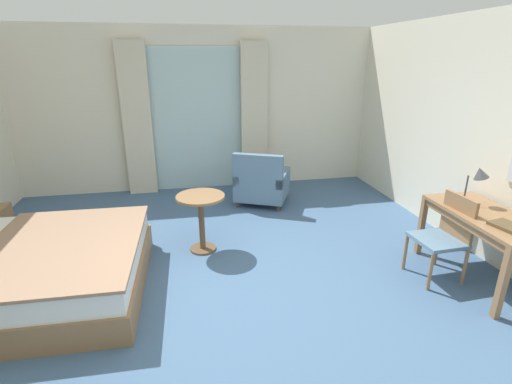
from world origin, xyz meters
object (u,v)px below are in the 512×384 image
at_px(desk_lamp, 477,178).
at_px(round_cafe_table, 201,211).
at_px(armchair_by_window, 262,184).
at_px(desk_chair, 445,233).
at_px(closed_book, 511,228).
at_px(writing_desk, 487,222).
at_px(bed, 20,271).

height_order(desk_lamp, round_cafe_table, desk_lamp).
bearing_deg(armchair_by_window, round_cafe_table, -126.70).
height_order(desk_chair, armchair_by_window, desk_chair).
height_order(desk_chair, closed_book, desk_chair).
xyz_separation_m(desk_lamp, closed_book, (-0.10, -0.62, -0.28)).
relative_size(writing_desk, round_cafe_table, 1.85).
bearing_deg(armchair_by_window, desk_lamp, -52.41).
bearing_deg(closed_book, armchair_by_window, 109.44).
distance_m(bed, desk_lamp, 4.74).
bearing_deg(writing_desk, armchair_by_window, 124.23).
bearing_deg(writing_desk, desk_lamp, 83.86).
bearing_deg(closed_book, bed, 157.66).
height_order(desk_chair, desk_lamp, desk_lamp).
bearing_deg(round_cafe_table, bed, -161.09).
bearing_deg(writing_desk, bed, 172.56).
bearing_deg(round_cafe_table, closed_book, -29.72).
xyz_separation_m(bed, desk_chair, (4.29, -0.48, 0.23)).
height_order(desk_lamp, armchair_by_window, desk_lamp).
relative_size(writing_desk, closed_book, 3.90).
height_order(closed_book, round_cafe_table, closed_book).
distance_m(writing_desk, desk_lamp, 0.47).
height_order(bed, armchair_by_window, bed).
height_order(desk_lamp, closed_book, desk_lamp).
distance_m(bed, round_cafe_table, 1.93).
distance_m(closed_book, round_cafe_table, 3.19).
relative_size(desk_chair, desk_lamp, 2.06).
xyz_separation_m(bed, writing_desk, (4.64, -0.61, 0.38)).
relative_size(bed, round_cafe_table, 3.24).
relative_size(writing_desk, desk_chair, 1.44).
distance_m(desk_chair, armchair_by_window, 2.89).
bearing_deg(round_cafe_table, writing_desk, -23.40).
relative_size(armchair_by_window, round_cafe_table, 1.45).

